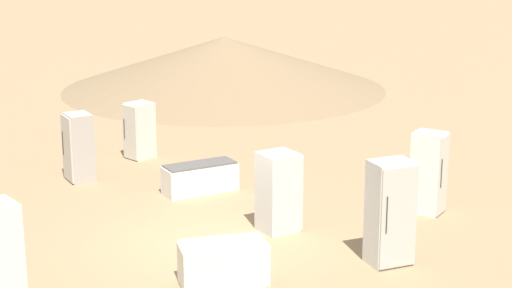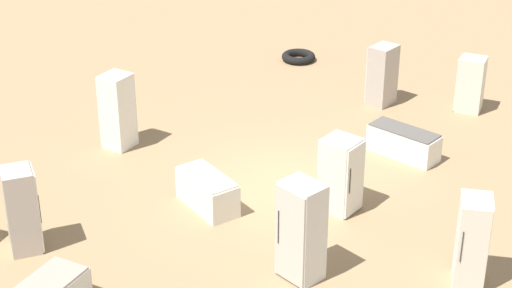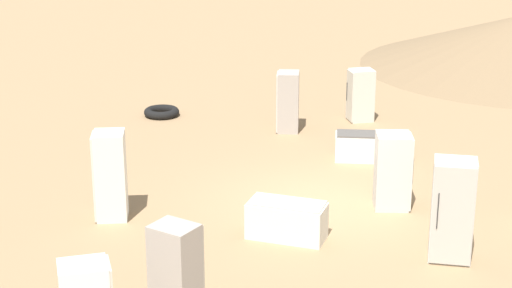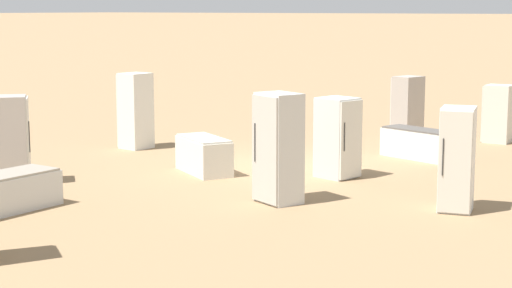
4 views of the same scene
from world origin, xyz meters
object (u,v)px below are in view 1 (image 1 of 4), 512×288
(discarded_fridge_9, at_px, (390,213))
(discarded_fridge_10, at_px, (279,192))
(discarded_fridge_2, at_px, (139,130))
(discarded_fridge_0, at_px, (79,147))
(discarded_fridge_6, at_px, (223,262))
(discarded_fridge_3, at_px, (429,173))
(discarded_fridge_7, at_px, (200,178))

(discarded_fridge_9, height_order, discarded_fridge_10, discarded_fridge_9)
(discarded_fridge_2, bearing_deg, discarded_fridge_0, 102.79)
(discarded_fridge_0, xyz_separation_m, discarded_fridge_10, (5.70, 1.15, -0.01))
(discarded_fridge_6, bearing_deg, discarded_fridge_10, 143.63)
(discarded_fridge_6, distance_m, discarded_fridge_10, 2.82)
(discarded_fridge_2, xyz_separation_m, discarded_fridge_3, (7.74, 2.04, 0.15))
(discarded_fridge_9, distance_m, discarded_fridge_10, 2.63)
(discarded_fridge_3, xyz_separation_m, discarded_fridge_7, (-4.40, -2.71, -0.55))
(discarded_fridge_7, xyz_separation_m, discarded_fridge_9, (5.61, -0.10, 0.63))
(discarded_fridge_10, bearing_deg, discarded_fridge_0, -157.54)
(discarded_fridge_6, xyz_separation_m, discarded_fridge_7, (-4.21, 2.90, -0.03))
(discarded_fridge_3, relative_size, discarded_fridge_10, 1.09)
(discarded_fridge_9, bearing_deg, discarded_fridge_3, -136.42)
(discarded_fridge_2, relative_size, discarded_fridge_10, 0.91)
(discarded_fridge_6, bearing_deg, discarded_fridge_0, -163.19)
(discarded_fridge_3, relative_size, discarded_fridge_7, 0.98)
(discarded_fridge_3, distance_m, discarded_fridge_6, 5.64)
(discarded_fridge_0, distance_m, discarded_fridge_10, 5.82)
(discarded_fridge_3, bearing_deg, discarded_fridge_2, -91.29)
(discarded_fridge_3, height_order, discarded_fridge_9, discarded_fridge_9)
(discarded_fridge_7, bearing_deg, discarded_fridge_9, -166.89)
(discarded_fridge_7, height_order, discarded_fridge_10, discarded_fridge_10)
(discarded_fridge_0, relative_size, discarded_fridge_3, 0.92)
(discarded_fridge_3, xyz_separation_m, discarded_fridge_9, (1.21, -2.82, 0.09))
(discarded_fridge_6, bearing_deg, discarded_fridge_2, -177.44)
(discarded_fridge_6, bearing_deg, discarded_fridge_7, 173.33)
(discarded_fridge_2, xyz_separation_m, discarded_fridge_6, (7.55, -3.57, -0.37))
(discarded_fridge_0, distance_m, discarded_fridge_7, 3.15)
(discarded_fridge_0, xyz_separation_m, discarded_fridge_2, (-0.64, 2.22, -0.08))
(discarded_fridge_6, relative_size, discarded_fridge_10, 1.02)
(discarded_fridge_3, bearing_deg, discarded_fridge_10, -40.27)
(discarded_fridge_0, xyz_separation_m, discarded_fridge_6, (6.91, -1.35, -0.45))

